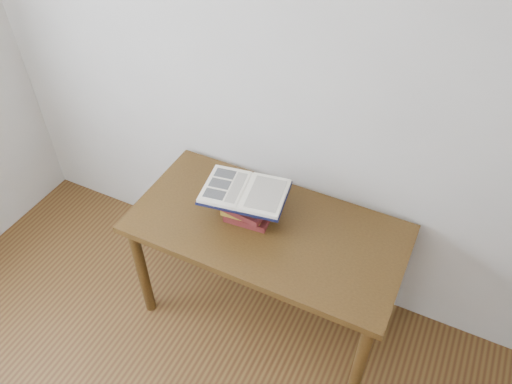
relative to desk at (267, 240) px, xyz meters
The scene contains 3 objects.
desk is the anchor object (origin of this frame).
book_stack 0.21m from the desk, 168.33° to the left, with size 0.26×0.22×0.16m.
open_book 0.30m from the desk, behind, with size 0.44×0.34×0.03m.
Camera 1 is at (0.78, -0.13, 2.52)m, focal length 35.00 mm.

